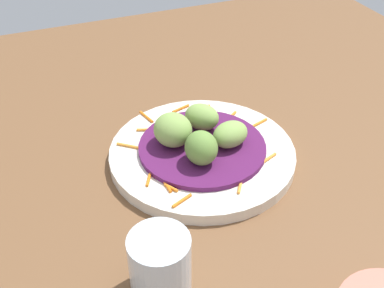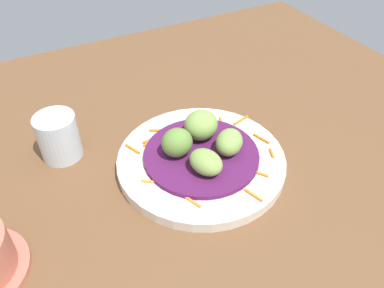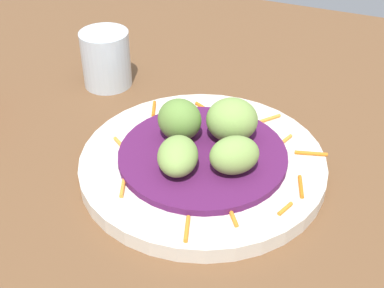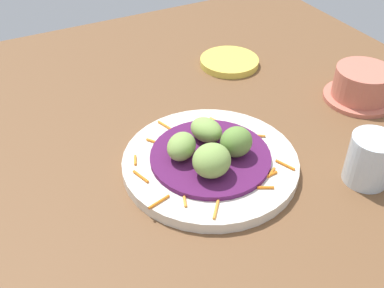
{
  "view_description": "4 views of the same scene",
  "coord_description": "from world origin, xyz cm",
  "px_view_note": "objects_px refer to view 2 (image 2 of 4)",
  "views": [
    {
      "loc": [
        -26.48,
        -50.01,
        45.79
      ],
      "look_at": [
        -6.36,
        -0.45,
        5.5
      ],
      "focal_mm": 45.41,
      "sensor_mm": 36.0,
      "label": 1
    },
    {
      "loc": [
        34.66,
        -22.35,
        45.16
      ],
      "look_at": [
        -6.21,
        -0.79,
        5.52
      ],
      "focal_mm": 36.57,
      "sensor_mm": 36.0,
      "label": 2
    },
    {
      "loc": [
        37.7,
        16.02,
        38.85
      ],
      "look_at": [
        -4.76,
        -1.3,
        5.12
      ],
      "focal_mm": 50.05,
      "sensor_mm": 36.0,
      "label": 3
    },
    {
      "loc": [
        -50.3,
        26.89,
        48.14
      ],
      "look_at": [
        -2.73,
        2.11,
        5.97
      ],
      "focal_mm": 43.25,
      "sensor_mm": 36.0,
      "label": 4
    }
  ],
  "objects_px": {
    "guac_scoop_left": "(229,142)",
    "main_plate": "(203,160)",
    "guac_scoop_back": "(206,162)",
    "guac_scoop_right": "(177,143)",
    "guac_scoop_center": "(201,125)",
    "water_glass": "(58,137)"
  },
  "relations": [
    {
      "from": "guac_scoop_left",
      "to": "main_plate",
      "type": "bearing_deg",
      "value": -113.62
    },
    {
      "from": "guac_scoop_left",
      "to": "guac_scoop_back",
      "type": "xyz_separation_m",
      "value": [
        0.02,
        -0.05,
        -0.0
      ]
    },
    {
      "from": "guac_scoop_right",
      "to": "guac_scoop_back",
      "type": "xyz_separation_m",
      "value": [
        0.05,
        0.02,
        -0.01
      ]
    },
    {
      "from": "guac_scoop_center",
      "to": "guac_scoop_right",
      "type": "xyz_separation_m",
      "value": [
        0.02,
        -0.05,
        -0.0
      ]
    },
    {
      "from": "guac_scoop_right",
      "to": "water_glass",
      "type": "relative_size",
      "value": 0.64
    },
    {
      "from": "guac_scoop_right",
      "to": "main_plate",
      "type": "bearing_deg",
      "value": 66.38
    },
    {
      "from": "guac_scoop_right",
      "to": "water_glass",
      "type": "distance_m",
      "value": 0.19
    },
    {
      "from": "guac_scoop_back",
      "to": "water_glass",
      "type": "xyz_separation_m",
      "value": [
        -0.16,
        -0.18,
        -0.0
      ]
    },
    {
      "from": "guac_scoop_back",
      "to": "water_glass",
      "type": "height_order",
      "value": "water_glass"
    },
    {
      "from": "main_plate",
      "to": "guac_scoop_left",
      "type": "distance_m",
      "value": 0.05
    },
    {
      "from": "guac_scoop_right",
      "to": "guac_scoop_back",
      "type": "distance_m",
      "value": 0.06
    },
    {
      "from": "main_plate",
      "to": "guac_scoop_right",
      "type": "distance_m",
      "value": 0.06
    },
    {
      "from": "guac_scoop_left",
      "to": "water_glass",
      "type": "xyz_separation_m",
      "value": [
        -0.14,
        -0.23,
        -0.01
      ]
    },
    {
      "from": "main_plate",
      "to": "guac_scoop_right",
      "type": "relative_size",
      "value": 5.49
    },
    {
      "from": "guac_scoop_center",
      "to": "guac_scoop_right",
      "type": "height_order",
      "value": "same"
    },
    {
      "from": "guac_scoop_left",
      "to": "water_glass",
      "type": "bearing_deg",
      "value": -122.2
    },
    {
      "from": "water_glass",
      "to": "guac_scoop_back",
      "type": "bearing_deg",
      "value": 46.89
    },
    {
      "from": "main_plate",
      "to": "guac_scoop_right",
      "type": "xyz_separation_m",
      "value": [
        -0.02,
        -0.04,
        0.04
      ]
    },
    {
      "from": "main_plate",
      "to": "guac_scoop_back",
      "type": "relative_size",
      "value": 4.88
    },
    {
      "from": "main_plate",
      "to": "water_glass",
      "type": "distance_m",
      "value": 0.23
    },
    {
      "from": "main_plate",
      "to": "guac_scoop_center",
      "type": "distance_m",
      "value": 0.06
    },
    {
      "from": "main_plate",
      "to": "guac_scoop_back",
      "type": "distance_m",
      "value": 0.05
    }
  ]
}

